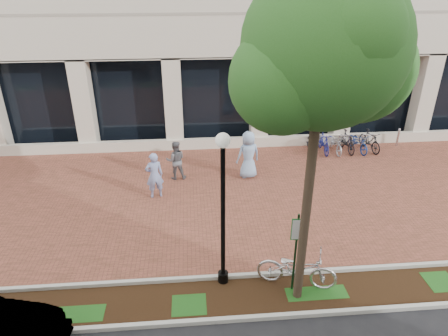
{
  "coord_description": "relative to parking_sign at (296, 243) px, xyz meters",
  "views": [
    {
      "loc": [
        -1.22,
        -12.93,
        7.58
      ],
      "look_at": [
        -0.16,
        -0.8,
        1.55
      ],
      "focal_mm": 32.0,
      "sensor_mm": 36.0,
      "label": 1
    }
  ],
  "objects": [
    {
      "name": "curb_plaza_side",
      "position": [
        -1.27,
        0.57,
        -1.44
      ],
      "size": [
        40.0,
        0.12,
        0.12
      ],
      "primitive_type": "cube",
      "color": "#B0B0A6",
      "rests_on": "ground"
    },
    {
      "name": "street_tree",
      "position": [
        0.13,
        -0.21,
        4.56
      ],
      "size": [
        3.87,
        3.23,
        7.89
      ],
      "color": "#413325",
      "rests_on": "ground"
    },
    {
      "name": "ground",
      "position": [
        -1.27,
        5.07,
        -1.5
      ],
      "size": [
        120.0,
        120.0,
        0.0
      ],
      "primitive_type": "plane",
      "color": "black",
      "rests_on": "ground"
    },
    {
      "name": "bollard",
      "position": [
        7.33,
        9.07,
        -1.04
      ],
      "size": [
        0.12,
        0.12,
        0.9
      ],
      "color": "silver",
      "rests_on": "ground"
    },
    {
      "name": "bike_rack_cluster",
      "position": [
        4.36,
        8.67,
        -1.04
      ],
      "size": [
        3.48,
        1.75,
        0.98
      ],
      "rotation": [
        0.0,
        0.0,
        0.04
      ],
      "color": "black",
      "rests_on": "ground"
    },
    {
      "name": "pedestrian_left",
      "position": [
        -3.9,
        5.22,
        -0.62
      ],
      "size": [
        0.73,
        0.57,
        1.78
      ],
      "primitive_type": "imported",
      "rotation": [
        0.0,
        0.0,
        3.4
      ],
      "color": "#818FC0",
      "rests_on": "ground"
    },
    {
      "name": "locked_bicycle",
      "position": [
        0.13,
        0.17,
        -0.95
      ],
      "size": [
        2.23,
        1.34,
        1.11
      ],
      "primitive_type": "imported",
      "rotation": [
        0.0,
        0.0,
        1.27
      ],
      "color": "silver",
      "rests_on": "ground"
    },
    {
      "name": "pedestrian_right",
      "position": [
        -0.27,
        6.53,
        -0.53
      ],
      "size": [
        1.08,
        0.85,
        1.95
      ],
      "primitive_type": "imported",
      "rotation": [
        0.0,
        0.0,
        3.4
      ],
      "color": "#89A7CC",
      "rests_on": "ground"
    },
    {
      "name": "brick_plaza",
      "position": [
        -1.27,
        5.07,
        -1.5
      ],
      "size": [
        40.0,
        9.0,
        0.01
      ],
      "primitive_type": "cube",
      "color": "brown",
      "rests_on": "ground"
    },
    {
      "name": "pedestrian_mid",
      "position": [
        -3.17,
        6.63,
        -0.7
      ],
      "size": [
        0.82,
        0.66,
        1.61
      ],
      "primitive_type": "imported",
      "rotation": [
        0.0,
        0.0,
        3.21
      ],
      "color": "#5C5B60",
      "rests_on": "ground"
    },
    {
      "name": "planting_strip",
      "position": [
        -1.27,
        -0.18,
        -1.5
      ],
      "size": [
        40.0,
        1.5,
        0.01
      ],
      "primitive_type": "cube",
      "color": "black",
      "rests_on": "ground"
    },
    {
      "name": "parking_sign",
      "position": [
        0.0,
        0.0,
        0.0
      ],
      "size": [
        0.34,
        0.07,
        2.35
      ],
      "rotation": [
        0.0,
        0.0,
        -0.09
      ],
      "color": "#13351B",
      "rests_on": "ground"
    },
    {
      "name": "lamppost",
      "position": [
        -1.79,
        0.47,
        0.94
      ],
      "size": [
        0.36,
        0.36,
        4.32
      ],
      "color": "black",
      "rests_on": "ground"
    },
    {
      "name": "curb_street_side",
      "position": [
        -1.27,
        -0.93,
        -1.44
      ],
      "size": [
        40.0,
        0.12,
        0.12
      ],
      "primitive_type": "cube",
      "color": "#B0B0A6",
      "rests_on": "ground"
    }
  ]
}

